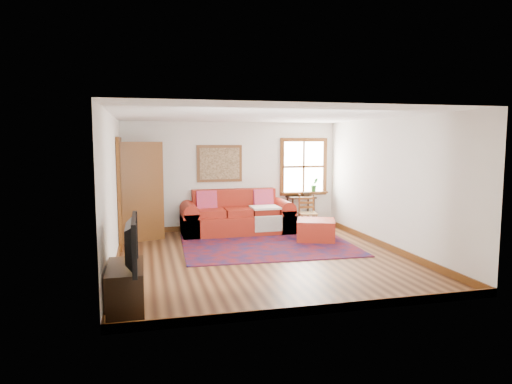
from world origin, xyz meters
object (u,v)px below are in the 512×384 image
object	(u,v)px
ladder_back_chair	(307,212)
media_cabinet	(126,287)
red_leather_sofa	(237,219)
red_ottoman	(316,230)
side_table	(301,201)

from	to	relation	value
ladder_back_chair	media_cabinet	bearing A→B (deg)	-133.68
red_leather_sofa	red_ottoman	size ratio (longest dim) A/B	3.23
red_ottoman	ladder_back_chair	bearing A→B (deg)	101.84
side_table	ladder_back_chair	size ratio (longest dim) A/B	0.91
red_ottoman	side_table	xyz separation A→B (m)	(0.17, 1.43, 0.41)
ladder_back_chair	red_ottoman	bearing A→B (deg)	-99.85
media_cabinet	red_leather_sofa	bearing A→B (deg)	61.88
ladder_back_chair	media_cabinet	distance (m)	5.63
ladder_back_chair	media_cabinet	xyz separation A→B (m)	(-3.89, -4.07, -0.18)
red_ottoman	media_cabinet	size ratio (longest dim) A/B	0.78
side_table	red_leather_sofa	bearing A→B (deg)	-170.88
side_table	red_ottoman	bearing A→B (deg)	-96.58
media_cabinet	red_ottoman	bearing A→B (deg)	39.66
side_table	ladder_back_chair	xyz separation A→B (m)	(0.01, -0.44, -0.19)
red_leather_sofa	side_table	xyz separation A→B (m)	(1.61, 0.26, 0.31)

